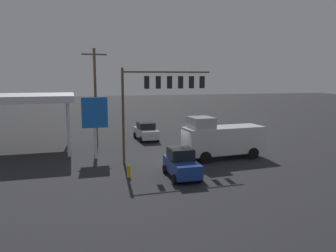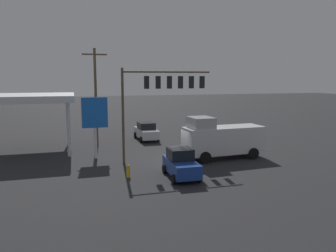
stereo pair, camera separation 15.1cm
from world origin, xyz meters
name	(u,v)px [view 2 (the right image)]	position (x,y,z in m)	size (l,w,h in m)	color
ground_plane	(175,160)	(0.00, 0.00, 0.00)	(200.00, 200.00, 0.00)	#262628
traffic_signal_assembly	(162,89)	(1.02, -0.28, 5.84)	(7.30, 0.43, 7.50)	brown
utility_pole	(96,95)	(5.68, -8.23, 5.09)	(2.40, 0.26, 9.61)	brown
gas_station_canopy	(22,99)	(12.28, -7.00, 4.87)	(9.04, 7.49, 5.24)	silver
price_sign	(95,115)	(6.20, -2.47, 3.66)	(2.12, 0.27, 5.16)	silver
hatchback_crossing	(181,164)	(0.98, 4.53, 0.95)	(2.04, 3.84, 1.97)	navy
delivery_truck	(221,138)	(-3.97, 0.43, 1.69)	(6.91, 2.84, 3.58)	silver
sedan_waiting	(146,131)	(0.31, -9.48, 0.95)	(2.19, 4.46, 1.93)	silver
fire_hydrant	(128,171)	(4.45, 3.56, 0.44)	(0.24, 0.24, 0.88)	gold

